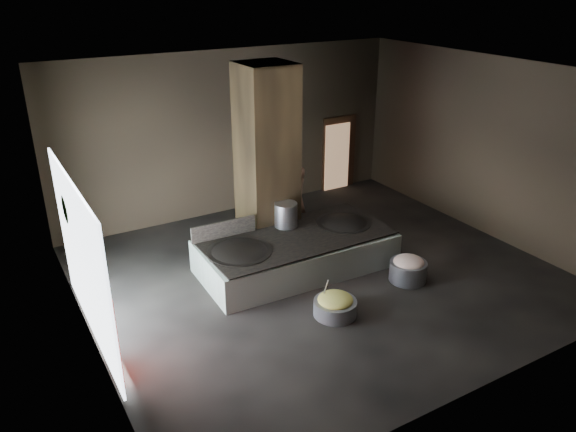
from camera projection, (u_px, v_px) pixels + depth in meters
floor at (319, 277)px, 12.77m from camera, size 10.00×9.00×0.10m
ceiling at (325, 71)px, 10.93m from camera, size 10.00×9.00×0.10m
back_wall at (231, 133)px, 15.45m from camera, size 10.00×0.10×4.50m
front_wall at (493, 274)px, 8.25m from camera, size 10.00×0.10×4.50m
left_wall at (74, 234)px, 9.52m from camera, size 0.10×9.00×4.50m
right_wall at (488, 147)px, 14.19m from camera, size 0.10×9.00×4.50m
pillar at (267, 160)px, 13.22m from camera, size 1.20×1.20×4.50m
hearth_platform at (296, 253)px, 12.90m from camera, size 4.46×2.24×0.77m
platform_cap at (296, 236)px, 12.73m from camera, size 4.30×2.07×0.03m
wok_left at (240, 254)px, 12.05m from camera, size 1.39×1.39×0.38m
wok_left_rim at (240, 252)px, 12.02m from camera, size 1.42×1.42×0.05m
wok_right at (343, 225)px, 13.42m from camera, size 1.29×1.29×0.36m
wok_right_rim at (343, 223)px, 13.39m from camera, size 1.32×1.32×0.05m
stock_pot at (286, 215)px, 13.06m from camera, size 0.54×0.54×0.57m
splash_guard at (224, 229)px, 12.57m from camera, size 1.53×0.10×0.38m
cook at (297, 199)px, 14.68m from camera, size 0.75×0.65×1.75m
veg_basin at (335, 308)px, 11.22m from camera, size 1.00×1.00×0.32m
veg_fill at (335, 300)px, 11.14m from camera, size 0.71×0.71×0.22m
ladle at (325, 289)px, 11.11m from camera, size 0.12×0.34×0.62m
meat_basin at (408, 271)px, 12.45m from camera, size 0.83×0.83×0.45m
meat_fill at (409, 262)px, 12.36m from camera, size 0.68×0.68×0.26m
doorway_near at (271, 166)px, 16.39m from camera, size 1.18×0.08×2.38m
doorway_near_glow at (265, 168)px, 16.39m from camera, size 0.77×0.04×1.82m
doorway_far at (339, 154)px, 17.50m from camera, size 1.18×0.08×2.38m
doorway_far_glow at (337, 157)px, 17.39m from camera, size 0.88×0.04×2.08m
left_opening at (83, 261)px, 9.98m from camera, size 0.04×4.20×3.10m
pavilion_sliver at (111, 332)px, 9.29m from camera, size 0.05×0.90×1.70m
tree_silhouette at (71, 208)px, 10.66m from camera, size 0.28×1.10×1.10m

